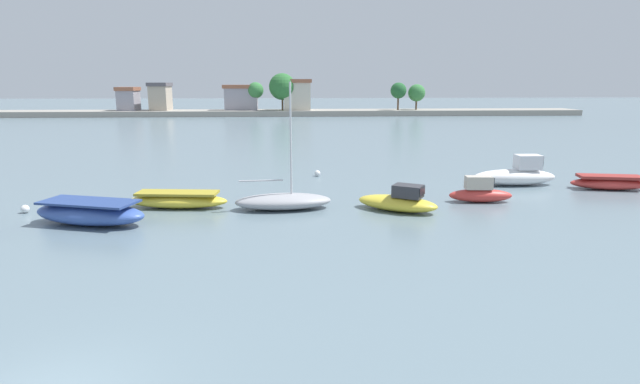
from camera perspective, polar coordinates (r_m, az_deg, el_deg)
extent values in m
ellipsoid|color=#3856A8|center=(25.85, -24.70, -2.24)|extent=(5.95, 3.63, 1.02)
cube|color=navy|center=(25.72, -24.82, -1.03)|extent=(4.78, 2.98, 0.10)
ellipsoid|color=yellow|center=(27.60, -15.86, -0.98)|extent=(5.42, 2.07, 0.74)
cube|color=#A8952A|center=(27.51, -15.92, -0.11)|extent=(4.34, 1.71, 0.13)
ellipsoid|color=#9E9EA3|center=(26.34, -4.20, -1.07)|extent=(5.16, 2.32, 0.82)
cylinder|color=silver|center=(25.80, -3.36, 6.05)|extent=(0.10, 0.10, 5.74)
cylinder|color=#B7B7BC|center=(26.07, -6.74, 1.29)|extent=(2.28, 0.23, 0.08)
ellipsoid|color=yellow|center=(26.27, 8.77, -1.27)|extent=(4.51, 3.64, 0.77)
cube|color=#333338|center=(25.95, 9.97, 0.10)|extent=(1.75, 1.59, 0.63)
cube|color=black|center=(25.73, 11.50, 0.08)|extent=(0.53, 0.80, 0.44)
ellipsoid|color=#C63833|center=(29.21, 17.79, -0.38)|extent=(3.55, 1.31, 0.74)
cube|color=#BCB2A3|center=(29.02, 17.61, 1.02)|extent=(1.50, 0.80, 0.71)
cube|color=black|center=(29.22, 18.99, 1.14)|extent=(0.13, 0.62, 0.50)
ellipsoid|color=white|center=(34.72, 21.20, 1.58)|extent=(5.40, 1.76, 1.03)
cube|color=silver|center=(34.92, 22.58, 3.16)|extent=(1.54, 1.03, 0.93)
cube|color=black|center=(35.24, 23.72, 3.29)|extent=(0.09, 0.92, 0.65)
ellipsoid|color=#C63833|center=(35.92, 30.04, 0.82)|extent=(4.79, 2.35, 0.70)
cube|color=maroon|center=(35.85, 30.12, 1.51)|extent=(3.84, 1.94, 0.17)
sphere|color=white|center=(35.49, -0.31, 2.15)|extent=(0.42, 0.42, 0.42)
sphere|color=white|center=(29.62, -30.53, -1.67)|extent=(0.42, 0.42, 0.42)
cube|color=gray|center=(101.03, -6.54, 8.94)|extent=(126.62, 7.67, 1.06)
cube|color=#99939E|center=(106.08, -20.95, 9.69)|extent=(3.34, 4.67, 3.80)
cube|color=#995B42|center=(106.02, -21.04, 10.90)|extent=(3.68, 5.14, 0.70)
cube|color=#B2A38E|center=(104.81, -17.68, 10.13)|extent=(3.40, 5.47, 4.63)
cube|color=#565156|center=(104.77, -17.78, 11.58)|extent=(3.74, 6.02, 0.70)
cube|color=#99939E|center=(102.11, -8.94, 10.39)|extent=(6.32, 3.63, 4.21)
cube|color=#995B42|center=(102.06, -8.99, 11.76)|extent=(6.96, 3.99, 0.70)
cube|color=beige|center=(100.96, -2.63, 10.81)|extent=(5.16, 4.94, 5.30)
cube|color=#995B42|center=(100.92, -2.65, 12.51)|extent=(5.67, 5.43, 0.70)
cylinder|color=brown|center=(100.69, -7.31, 9.96)|extent=(0.36, 0.36, 2.63)
sphere|color=#387A3D|center=(100.62, -7.35, 11.42)|extent=(3.11, 3.11, 3.11)
cylinder|color=brown|center=(103.56, 10.89, 9.72)|extent=(0.36, 0.36, 1.97)
sphere|color=#387A3D|center=(103.48, 10.94, 11.02)|extent=(3.38, 3.38, 3.38)
cylinder|color=brown|center=(99.81, -4.29, 9.97)|extent=(0.36, 0.36, 2.51)
sphere|color=#2D6B33|center=(99.72, -4.32, 11.87)|extent=(5.13, 5.13, 5.13)
cylinder|color=brown|center=(101.96, -8.88, 9.65)|extent=(0.36, 0.36, 1.60)
sphere|color=#235B2D|center=(101.88, -8.92, 10.81)|extent=(3.18, 3.18, 3.18)
cylinder|color=brown|center=(102.05, 8.87, 9.92)|extent=(0.36, 0.36, 2.55)
sphere|color=#235B2D|center=(101.98, 8.91, 11.34)|extent=(3.12, 3.12, 3.12)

